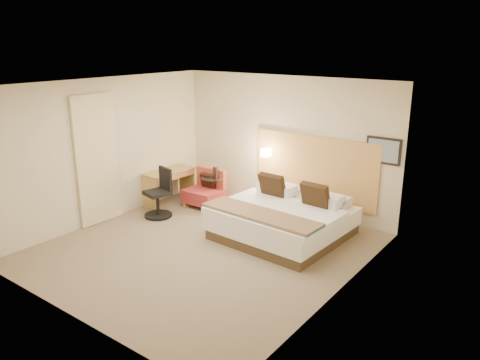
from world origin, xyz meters
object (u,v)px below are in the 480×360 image
Objects in this scene: lounge_chair at (205,191)px; desk_chair at (160,197)px; bed at (284,219)px; desk at (169,177)px; side_table at (214,189)px.

desk_chair reaches higher than lounge_chair.
bed is 1.87× the size of desk.
side_table is (-2.06, 0.55, 0.00)m from bed.
desk_chair is (0.43, -0.71, -0.16)m from desk.
bed is at bearing -1.81° from desk.
side_table is at bearing 71.08° from desk_chair.
desk_chair is at bearing -165.85° from bed.
desk_chair is (-0.40, -1.17, 0.06)m from side_table.
bed reaches higher than desk_chair.
lounge_chair is at bearing 22.82° from desk.
bed is at bearing -15.01° from side_table.
bed is 2.91m from desk.
desk_chair is at bearing -106.18° from lounge_chair.
lounge_chair is at bearing -124.74° from side_table.
side_table is 0.98m from desk.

